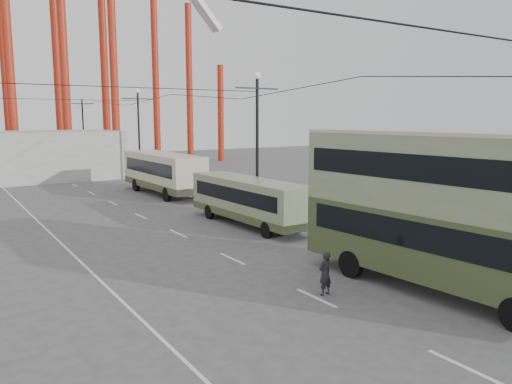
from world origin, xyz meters
TOP-DOWN VIEW (x-y plane):
  - ground at (0.00, 0.00)m, footprint 160.00×160.00m
  - road_markings at (-0.86, 19.70)m, footprint 12.52×120.00m
  - lamp_post_mid at (5.60, 18.00)m, footprint 3.20×0.44m
  - lamp_post_far at (5.60, 40.00)m, footprint 3.20×0.44m
  - lamp_post_distant at (5.60, 62.00)m, footprint 3.20×0.44m
  - fairground_shed at (-6.00, 47.00)m, footprint 22.00×10.00m
  - double_decker_bus at (3.22, 2.07)m, footprint 3.66×11.30m
  - single_decker_green at (3.51, 15.78)m, footprint 2.52×9.97m
  - single_decker_cream at (3.95, 29.95)m, footprint 2.95×11.13m
  - pedestrian at (-0.53, 4.08)m, footprint 0.65×0.48m

SIDE VIEW (x-z plane):
  - ground at x=0.00m, z-range 0.00..0.00m
  - road_markings at x=-0.86m, z-range 0.00..0.01m
  - pedestrian at x=-0.53m, z-range 0.00..1.64m
  - single_decker_green at x=3.51m, z-range 0.18..2.98m
  - single_decker_cream at x=3.95m, z-range 0.22..3.67m
  - fairground_shed at x=-6.00m, z-range 0.00..5.00m
  - double_decker_bus at x=3.22m, z-range 0.36..6.33m
  - lamp_post_mid at x=5.60m, z-range 0.02..9.34m
  - lamp_post_far at x=5.60m, z-range 0.02..9.34m
  - lamp_post_distant at x=5.60m, z-range 0.02..9.34m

